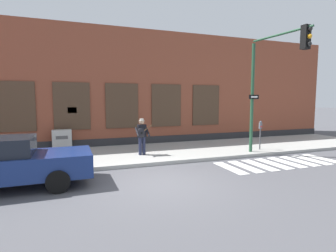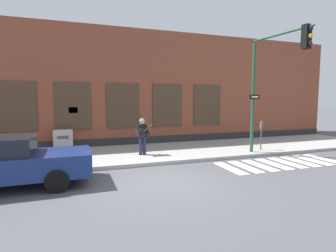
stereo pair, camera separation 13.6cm
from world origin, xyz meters
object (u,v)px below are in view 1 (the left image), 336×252
at_px(traffic_light, 272,73).
at_px(utility_box, 62,140).
at_px(red_car, 7,163).
at_px(parking_meter, 260,131).
at_px(busker, 142,134).

bearing_deg(traffic_light, utility_box, 151.88).
bearing_deg(traffic_light, red_car, -176.88).
xyz_separation_m(red_car, parking_meter, (10.55, 1.91, 0.33)).
xyz_separation_m(busker, utility_box, (-3.41, 2.47, -0.42)).
relative_size(busker, parking_meter, 1.14).
relative_size(busker, utility_box, 1.63).
relative_size(busker, traffic_light, 0.31).
height_order(traffic_light, utility_box, traffic_light).
relative_size(parking_meter, utility_box, 1.43).
distance_m(busker, utility_box, 4.23).
bearing_deg(utility_box, traffic_light, -28.12).
height_order(red_car, busker, busker).
xyz_separation_m(busker, traffic_light, (5.20, -2.13, 2.69)).
bearing_deg(traffic_light, busker, 157.74).
bearing_deg(parking_meter, red_car, -169.74).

